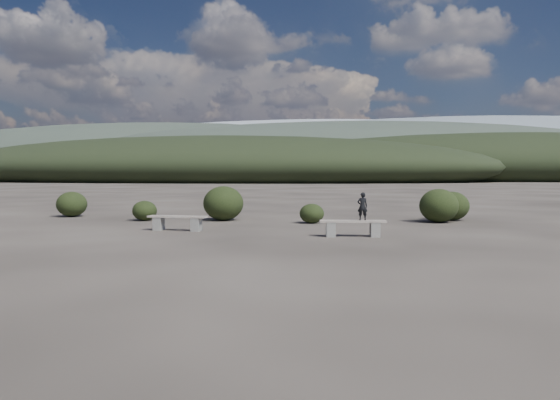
# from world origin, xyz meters

# --- Properties ---
(ground) EXTENTS (1200.00, 1200.00, 0.00)m
(ground) POSITION_xyz_m (0.00, 0.00, 0.00)
(ground) COLOR #292420
(ground) RESTS_ON ground
(bench_left) EXTENTS (1.97, 0.54, 0.49)m
(bench_left) POSITION_xyz_m (-3.11, 4.88, 0.30)
(bench_left) COLOR #65635E
(bench_left) RESTS_ON ground
(bench_right) EXTENTS (1.98, 0.61, 0.49)m
(bench_right) POSITION_xyz_m (2.56, 3.97, 0.30)
(bench_right) COLOR #65635E
(bench_right) RESTS_ON ground
(seated_person) EXTENTS (0.33, 0.24, 0.83)m
(seated_person) POSITION_xyz_m (2.83, 4.00, 0.90)
(seated_person) COLOR black
(seated_person) RESTS_ON bench_right
(shrub_a) EXTENTS (0.96, 0.96, 0.78)m
(shrub_a) POSITION_xyz_m (-5.55, 8.23, 0.39)
(shrub_a) COLOR black
(shrub_a) RESTS_ON ground
(shrub_b) EXTENTS (1.58, 1.58, 1.36)m
(shrub_b) POSITION_xyz_m (-2.50, 8.72, 0.68)
(shrub_b) COLOR black
(shrub_b) RESTS_ON ground
(shrub_c) EXTENTS (0.92, 0.92, 0.73)m
(shrub_c) POSITION_xyz_m (1.04, 8.00, 0.37)
(shrub_c) COLOR black
(shrub_c) RESTS_ON ground
(shrub_d) EXTENTS (1.46, 1.46, 1.28)m
(shrub_d) POSITION_xyz_m (5.79, 8.97, 0.64)
(shrub_d) COLOR black
(shrub_d) RESTS_ON ground
(shrub_e) EXTENTS (1.37, 1.37, 1.14)m
(shrub_e) POSITION_xyz_m (6.43, 9.96, 0.57)
(shrub_e) COLOR black
(shrub_e) RESTS_ON ground
(shrub_f) EXTENTS (1.27, 1.27, 1.07)m
(shrub_f) POSITION_xyz_m (-9.34, 9.62, 0.54)
(shrub_f) COLOR black
(shrub_f) RESTS_ON ground
(mountain_ridges) EXTENTS (500.00, 400.00, 56.00)m
(mountain_ridges) POSITION_xyz_m (-7.48, 339.06, 10.84)
(mountain_ridges) COLOR black
(mountain_ridges) RESTS_ON ground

